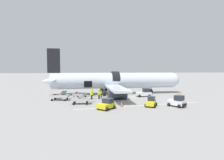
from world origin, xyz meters
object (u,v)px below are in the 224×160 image
object	(u,v)px
baggage_tug_mid	(177,102)
airplane	(113,81)
suitcase_on_tarmac_upright	(83,99)
baggage_cart_loading	(80,95)
baggage_tug_rear	(151,102)
baggage_cart_queued	(60,97)
baggage_cart_empty	(81,101)
ground_crew_supervisor	(101,93)
ground_crew_loader_a	(92,92)
ground_crew_driver	(92,95)
baggage_tug_lead	(144,93)
baggage_tug_spare	(107,105)
ground_crew_loader_b	(99,94)

from	to	relation	value
baggage_tug_mid	airplane	bearing A→B (deg)	115.61
suitcase_on_tarmac_upright	airplane	bearing A→B (deg)	44.29
baggage_tug_mid	baggage_cart_loading	size ratio (longest dim) A/B	0.86
baggage_cart_loading	suitcase_on_tarmac_upright	bearing A→B (deg)	-75.56
baggage_tug_rear	baggage_cart_queued	size ratio (longest dim) A/B	0.63
baggage_cart_empty	ground_crew_supervisor	distance (m)	7.36
airplane	baggage_tug_rear	xyz separation A→B (m)	(3.43, -14.23, -2.36)
ground_crew_loader_a	ground_crew_driver	distance (m)	3.95
baggage_cart_queued	baggage_tug_lead	bearing A→B (deg)	5.27
ground_crew_supervisor	suitcase_on_tarmac_upright	distance (m)	4.32
baggage_cart_queued	ground_crew_loader_a	xyz separation A→B (m)	(6.08, 4.01, 0.31)
suitcase_on_tarmac_upright	ground_crew_loader_a	bearing A→B (deg)	65.98
baggage_tug_lead	ground_crew_driver	size ratio (longest dim) A/B	1.90
baggage_cart_loading	ground_crew_loader_a	distance (m)	3.19
baggage_tug_spare	suitcase_on_tarmac_upright	distance (m)	8.83
baggage_cart_queued	baggage_tug_spare	bearing A→B (deg)	-48.59
airplane	baggage_tug_spare	distance (m)	15.49
ground_crew_loader_b	ground_crew_driver	xyz separation A→B (m)	(-1.41, -0.07, -0.07)
baggage_tug_lead	ground_crew_loader_b	bearing A→B (deg)	-171.68
baggage_cart_queued	baggage_cart_empty	distance (m)	5.64
ground_crew_loader_a	baggage_tug_lead	bearing A→B (deg)	-12.94
baggage_tug_rear	baggage_cart_queued	xyz separation A→B (m)	(-14.46, 7.80, -0.04)
ground_crew_loader_b	baggage_cart_queued	bearing A→B (deg)	-178.87
ground_crew_loader_a	ground_crew_supervisor	size ratio (longest dim) A/B	1.07
baggage_tug_lead	baggage_tug_spare	world-z (taller)	baggage_tug_lead
baggage_cart_loading	ground_crew_loader_a	size ratio (longest dim) A/B	1.98
airplane	ground_crew_driver	xyz separation A→B (m)	(-5.29, -6.36, -2.09)
baggage_tug_mid	baggage_tug_rear	distance (m)	3.92
baggage_cart_loading	ground_crew_loader_b	world-z (taller)	ground_crew_loader_b
baggage_tug_mid	ground_crew_loader_b	world-z (taller)	ground_crew_loader_b
baggage_cart_loading	baggage_cart_queued	size ratio (longest dim) A/B	0.79
baggage_cart_empty	ground_crew_loader_a	xyz separation A→B (m)	(2.26, 8.17, 0.37)
baggage_tug_lead	ground_crew_supervisor	distance (m)	9.02
ground_crew_driver	airplane	bearing A→B (deg)	50.28
baggage_cart_loading	baggage_tug_lead	bearing A→B (deg)	-2.26
baggage_tug_lead	baggage_tug_mid	world-z (taller)	baggage_tug_mid
airplane	ground_crew_driver	world-z (taller)	airplane
ground_crew_supervisor	airplane	bearing A→B (deg)	53.65
baggage_tug_mid	baggage_cart_empty	world-z (taller)	baggage_tug_mid
airplane	ground_crew_loader_b	size ratio (longest dim) A/B	17.49
baggage_tug_spare	baggage_cart_queued	xyz separation A→B (m)	(-7.45, 8.45, -0.06)
airplane	ground_crew_loader_b	distance (m)	7.66
ground_crew_loader_b	baggage_tug_rear	bearing A→B (deg)	-47.41
baggage_cart_empty	ground_crew_loader_a	size ratio (longest dim) A/B	2.29
baggage_cart_queued	ground_crew_driver	size ratio (longest dim) A/B	2.53
airplane	suitcase_on_tarmac_upright	world-z (taller)	airplane
baggage_tug_lead	baggage_tug_spare	bearing A→B (deg)	-133.07
ground_crew_loader_a	suitcase_on_tarmac_upright	size ratio (longest dim) A/B	2.83
baggage_tug_mid	ground_crew_supervisor	size ratio (longest dim) A/B	1.82
baggage_cart_queued	baggage_cart_empty	world-z (taller)	baggage_cart_queued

